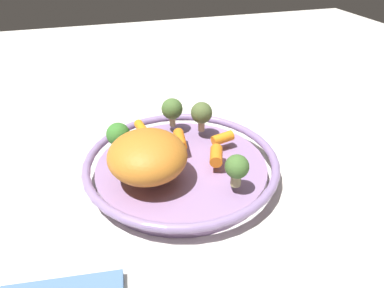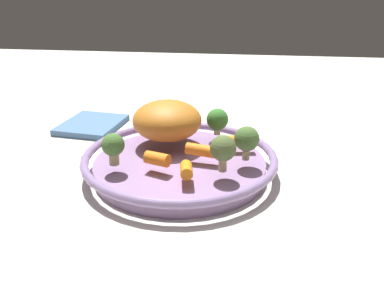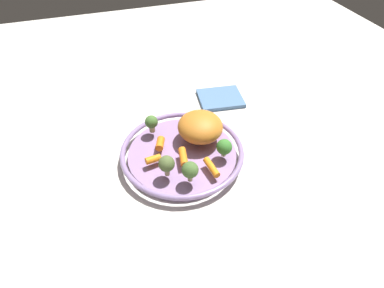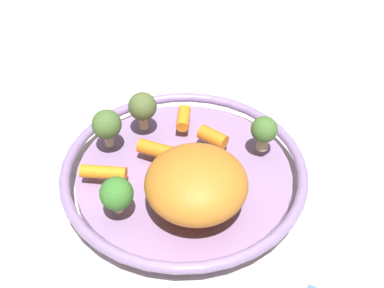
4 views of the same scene
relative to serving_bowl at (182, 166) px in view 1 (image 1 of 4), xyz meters
name	(u,v)px [view 1 (image 1 of 4)]	position (x,y,z in m)	size (l,w,h in m)	color
ground_plane	(182,176)	(0.00, 0.00, -0.02)	(2.39, 2.39, 0.00)	beige
serving_bowl	(182,166)	(0.00, 0.00, 0.00)	(0.35, 0.35, 0.04)	#8E709E
roast_chicken_piece	(147,156)	(0.07, 0.03, 0.06)	(0.13, 0.13, 0.07)	#C06F24
baby_carrot_center	(180,140)	(-0.01, -0.04, 0.03)	(0.02, 0.02, 0.06)	orange
baby_carrot_right	(143,130)	(0.05, -0.10, 0.03)	(0.02, 0.02, 0.06)	orange
baby_carrot_near_rim	(216,155)	(-0.06, 0.03, 0.03)	(0.02, 0.02, 0.04)	orange
baby_carrot_left	(223,138)	(-0.09, -0.02, 0.03)	(0.02, 0.02, 0.04)	orange
broccoli_floret_large	(118,135)	(0.10, -0.06, 0.05)	(0.04, 0.04, 0.05)	#99A766
broccoli_floret_edge	(202,113)	(-0.06, -0.08, 0.06)	(0.04, 0.04, 0.06)	tan
broccoli_floret_mid	(172,109)	(-0.01, -0.12, 0.06)	(0.04, 0.04, 0.06)	tan
broccoli_floret_small	(237,168)	(-0.06, 0.10, 0.05)	(0.04, 0.04, 0.05)	tan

